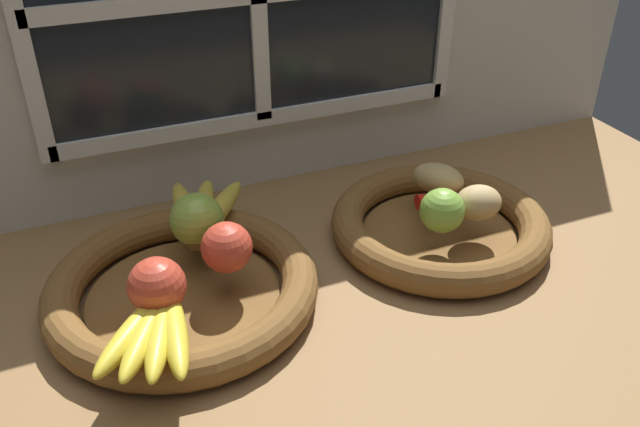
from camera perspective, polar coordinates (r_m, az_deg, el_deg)
The scene contains 13 objects.
ground_plane at distance 90.17cm, azimuth 1.10°, elevation -6.25°, with size 140.00×90.00×3.00cm, color olive.
back_wall at distance 102.24cm, azimuth -5.74°, elevation 16.86°, with size 140.00×4.60×55.00cm.
fruit_bowl_left at distance 85.77cm, azimuth -11.76°, elevation -6.27°, with size 34.43×34.43×4.63cm.
fruit_bowl_right at distance 97.41cm, azimuth 10.28°, elevation -0.97°, with size 31.63×31.63×4.63cm.
apple_red_right at distance 81.96cm, azimuth -8.05°, elevation -2.91°, with size 6.41×6.41×6.41cm, color #CC422D.
apple_green_back at distance 87.26cm, azimuth -10.58°, elevation -0.53°, with size 7.09×7.09×7.09cm, color #8CAD3D.
apple_red_front at distance 77.09cm, azimuth -13.88°, elevation -6.06°, with size 6.67×6.67×6.67cm, color #CC422D.
banana_bunch_front at distance 74.42cm, azimuth -14.07°, elevation -9.67°, with size 12.16×16.33×2.72cm.
banana_bunch_back at distance 93.05cm, azimuth -10.14°, elevation 0.19°, with size 12.17×17.28×2.81cm.
potato_back at distance 99.52cm, azimuth 10.16°, elevation 2.98°, with size 7.82×5.05×4.47cm, color tan.
potato_small at distance 94.24cm, azimuth 13.48°, elevation 0.94°, with size 6.54×5.33×4.88cm, color tan.
lime_near at distance 90.15cm, azimuth 10.49°, elevation 0.25°, with size 6.10×6.10×6.10cm, color #7AAD3D.
chili_pepper at distance 97.12cm, azimuth 11.23°, elevation 1.37°, with size 2.40×2.40×10.46cm, color red.
Camera 1 is at (-28.99, -64.66, 54.27)cm, focal length 37.12 mm.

